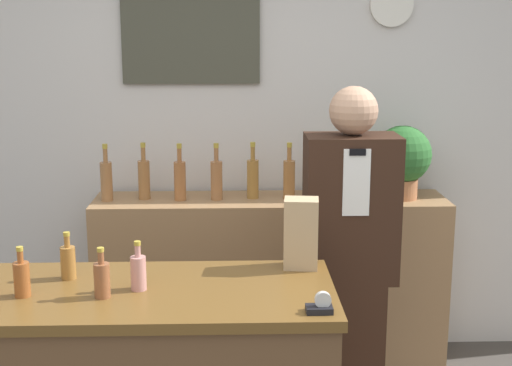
# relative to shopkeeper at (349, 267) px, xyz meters

# --- Properties ---
(back_wall) EXTENTS (5.20, 0.09, 2.70)m
(back_wall) POSITION_rel_shopkeeper_xyz_m (-0.50, 0.96, 0.54)
(back_wall) COLOR silver
(back_wall) RESTS_ON ground_plane
(back_shelf) EXTENTS (1.93, 0.40, 0.97)m
(back_shelf) POSITION_rel_shopkeeper_xyz_m (-0.32, 0.70, -0.33)
(back_shelf) COLOR #9E754C
(back_shelf) RESTS_ON ground_plane
(shopkeeper) EXTENTS (0.41, 0.26, 1.64)m
(shopkeeper) POSITION_rel_shopkeeper_xyz_m (0.00, 0.00, 0.00)
(shopkeeper) COLOR #331E14
(shopkeeper) RESTS_ON ground_plane
(potted_plant) EXTENTS (0.31, 0.31, 0.40)m
(potted_plant) POSITION_rel_shopkeeper_xyz_m (0.39, 0.69, 0.38)
(potted_plant) COLOR #B27047
(potted_plant) RESTS_ON back_shelf
(paper_bag) EXTENTS (0.14, 0.12, 0.28)m
(paper_bag) POSITION_rel_shopkeeper_xyz_m (-0.26, -0.39, 0.28)
(paper_bag) COLOR tan
(paper_bag) RESTS_ON display_counter
(tape_dispenser) EXTENTS (0.09, 0.06, 0.07)m
(tape_dispenser) POSITION_rel_shopkeeper_xyz_m (-0.24, -0.85, 0.16)
(tape_dispenser) COLOR black
(tape_dispenser) RESTS_ON display_counter
(counter_bottle_1) EXTENTS (0.06, 0.06, 0.18)m
(counter_bottle_1) POSITION_rel_shopkeeper_xyz_m (-1.28, -0.67, 0.20)
(counter_bottle_1) COLOR #955024
(counter_bottle_1) RESTS_ON display_counter
(counter_bottle_2) EXTENTS (0.06, 0.06, 0.18)m
(counter_bottle_2) POSITION_rel_shopkeeper_xyz_m (-1.15, -0.49, 0.20)
(counter_bottle_2) COLOR #9D692F
(counter_bottle_2) RESTS_ON display_counter
(counter_bottle_3) EXTENTS (0.06, 0.06, 0.18)m
(counter_bottle_3) POSITION_rel_shopkeeper_xyz_m (-0.99, -0.69, 0.20)
(counter_bottle_3) COLOR brown
(counter_bottle_3) RESTS_ON display_counter
(counter_bottle_4) EXTENTS (0.06, 0.06, 0.18)m
(counter_bottle_4) POSITION_rel_shopkeeper_xyz_m (-0.87, -0.62, 0.20)
(counter_bottle_4) COLOR tan
(counter_bottle_4) RESTS_ON display_counter
(shelf_bottle_0) EXTENTS (0.06, 0.06, 0.31)m
(shelf_bottle_0) POSITION_rel_shopkeeper_xyz_m (-1.21, 0.68, 0.27)
(shelf_bottle_0) COLOR #9E6A3E
(shelf_bottle_0) RESTS_ON back_shelf
(shelf_bottle_1) EXTENTS (0.06, 0.06, 0.31)m
(shelf_bottle_1) POSITION_rel_shopkeeper_xyz_m (-1.01, 0.72, 0.27)
(shelf_bottle_1) COLOR #9B6739
(shelf_bottle_1) RESTS_ON back_shelf
(shelf_bottle_2) EXTENTS (0.06, 0.06, 0.31)m
(shelf_bottle_2) POSITION_rel_shopkeeper_xyz_m (-0.82, 0.68, 0.27)
(shelf_bottle_2) COLOR #A16337
(shelf_bottle_2) RESTS_ON back_shelf
(shelf_bottle_3) EXTENTS (0.06, 0.06, 0.31)m
(shelf_bottle_3) POSITION_rel_shopkeeper_xyz_m (-0.62, 0.69, 0.27)
(shelf_bottle_3) COLOR #9E673E
(shelf_bottle_3) RESTS_ON back_shelf
(shelf_bottle_4) EXTENTS (0.06, 0.06, 0.31)m
(shelf_bottle_4) POSITION_rel_shopkeeper_xyz_m (-0.42, 0.72, 0.27)
(shelf_bottle_4) COLOR olive
(shelf_bottle_4) RESTS_ON back_shelf
(shelf_bottle_5) EXTENTS (0.06, 0.06, 0.31)m
(shelf_bottle_5) POSITION_rel_shopkeeper_xyz_m (-0.22, 0.70, 0.27)
(shelf_bottle_5) COLOR #9E6736
(shelf_bottle_5) RESTS_ON back_shelf
(shelf_bottle_6) EXTENTS (0.06, 0.06, 0.31)m
(shelf_bottle_6) POSITION_rel_shopkeeper_xyz_m (-0.03, 0.70, 0.27)
(shelf_bottle_6) COLOR #9E6D36
(shelf_bottle_6) RESTS_ON back_shelf
(shelf_bottle_7) EXTENTS (0.06, 0.06, 0.31)m
(shelf_bottle_7) POSITION_rel_shopkeeper_xyz_m (0.17, 0.72, 0.27)
(shelf_bottle_7) COLOR #A47135
(shelf_bottle_7) RESTS_ON back_shelf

